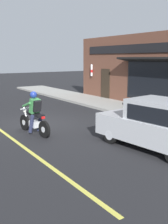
% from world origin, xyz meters
% --- Properties ---
extents(ground_plane, '(80.00, 80.00, 0.00)m').
position_xyz_m(ground_plane, '(0.00, 0.00, 0.00)').
color(ground_plane, black).
extents(sidewalk_curb, '(2.60, 22.00, 0.14)m').
position_xyz_m(sidewalk_curb, '(5.25, 3.00, 0.07)').
color(sidewalk_curb, '#9E9B93').
rests_on(sidewalk_curb, ground).
extents(storefront_building, '(1.25, 11.94, 4.20)m').
position_xyz_m(storefront_building, '(6.78, 0.59, 2.11)').
color(storefront_building, brown).
rests_on(storefront_building, ground).
extents(motorcycle_with_rider, '(0.63, 2.02, 1.62)m').
position_xyz_m(motorcycle_with_rider, '(-0.88, -1.04, 0.68)').
color(motorcycle_with_rider, black).
rests_on(motorcycle_with_rider, ground).
extents(car_hatchback, '(2.00, 3.92, 1.57)m').
position_xyz_m(car_hatchback, '(1.61, -4.72, 0.77)').
color(car_hatchback, black).
rests_on(car_hatchback, ground).
extents(traffic_cone, '(0.36, 0.36, 0.60)m').
position_xyz_m(traffic_cone, '(4.58, -1.35, 0.43)').
color(traffic_cone, black).
rests_on(traffic_cone, sidewalk_curb).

